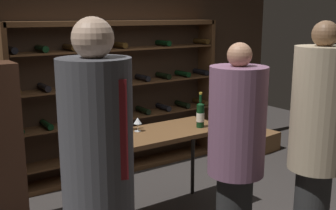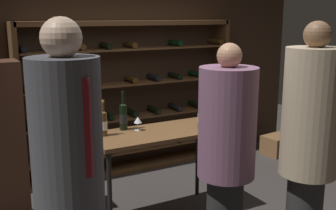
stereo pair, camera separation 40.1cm
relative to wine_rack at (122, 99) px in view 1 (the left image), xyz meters
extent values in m
cube|color=#3D2B1E|center=(-0.15, 0.21, 0.36)|extent=(5.93, 0.10, 2.72)
cube|color=brown|center=(-1.47, 0.00, 0.01)|extent=(0.06, 0.32, 2.03)
cube|color=brown|center=(1.45, 0.00, 0.01)|extent=(0.06, 0.32, 2.03)
cube|color=brown|center=(-0.01, 0.00, 0.99)|extent=(2.92, 0.32, 0.06)
cube|color=brown|center=(-0.01, 0.00, -0.98)|extent=(2.92, 0.32, 0.06)
cube|color=brown|center=(-0.01, 0.00, -0.71)|extent=(2.84, 0.32, 0.02)
cylinder|color=black|center=(-0.69, 0.00, -0.66)|extent=(0.08, 0.30, 0.08)
cylinder|color=#4C3314|center=(-0.35, 0.00, -0.66)|extent=(0.08, 0.30, 0.08)
cylinder|color=#4C3314|center=(-0.01, 0.00, -0.66)|extent=(0.08, 0.30, 0.08)
cylinder|color=#4C3314|center=(0.33, 0.00, -0.66)|extent=(0.08, 0.30, 0.08)
cylinder|color=black|center=(0.67, 0.00, -0.66)|extent=(0.08, 0.30, 0.08)
cylinder|color=black|center=(1.01, 0.00, -0.66)|extent=(0.08, 0.30, 0.08)
cylinder|color=black|center=(1.35, 0.00, -0.66)|extent=(0.08, 0.30, 0.08)
cube|color=brown|center=(-0.01, 0.00, -0.26)|extent=(2.84, 0.32, 0.02)
cylinder|color=black|center=(-1.37, 0.00, -0.20)|extent=(0.08, 0.30, 0.08)
cylinder|color=black|center=(-1.03, 0.00, -0.20)|extent=(0.08, 0.30, 0.08)
cylinder|color=black|center=(-0.69, 0.00, -0.20)|extent=(0.08, 0.30, 0.08)
cylinder|color=black|center=(-0.35, 0.00, -0.20)|extent=(0.08, 0.30, 0.08)
cylinder|color=black|center=(-0.01, 0.00, -0.20)|extent=(0.08, 0.30, 0.08)
cylinder|color=black|center=(0.33, 0.00, -0.20)|extent=(0.08, 0.30, 0.08)
cylinder|color=black|center=(0.67, 0.00, -0.20)|extent=(0.08, 0.30, 0.08)
cylinder|color=black|center=(1.01, 0.00, -0.20)|extent=(0.08, 0.30, 0.08)
cylinder|color=#4C3314|center=(1.35, 0.00, -0.20)|extent=(0.08, 0.30, 0.08)
cube|color=brown|center=(-0.01, 0.00, 0.20)|extent=(2.84, 0.32, 0.02)
cylinder|color=#4C3314|center=(-1.37, 0.00, 0.26)|extent=(0.08, 0.30, 0.08)
cylinder|color=black|center=(-1.03, 0.00, 0.26)|extent=(0.08, 0.30, 0.08)
cylinder|color=#4C3314|center=(-0.69, 0.00, 0.26)|extent=(0.08, 0.30, 0.08)
cylinder|color=#4C3314|center=(-0.01, 0.00, 0.26)|extent=(0.08, 0.30, 0.08)
cylinder|color=black|center=(0.33, 0.00, 0.26)|extent=(0.08, 0.30, 0.08)
cylinder|color=black|center=(0.67, 0.00, 0.26)|extent=(0.08, 0.30, 0.08)
cylinder|color=black|center=(1.01, 0.00, 0.26)|extent=(0.08, 0.30, 0.08)
cylinder|color=black|center=(1.35, 0.00, 0.26)|extent=(0.08, 0.30, 0.08)
cube|color=brown|center=(-0.01, 0.00, 0.66)|extent=(2.84, 0.32, 0.02)
cylinder|color=black|center=(-1.37, 0.00, 0.71)|extent=(0.08, 0.30, 0.08)
cylinder|color=black|center=(-1.03, 0.00, 0.71)|extent=(0.08, 0.30, 0.08)
cylinder|color=#4C3314|center=(-0.69, 0.00, 0.71)|extent=(0.08, 0.30, 0.08)
cylinder|color=black|center=(-0.35, 0.00, 0.71)|extent=(0.08, 0.30, 0.08)
cylinder|color=#4C3314|center=(-0.01, 0.00, 0.71)|extent=(0.08, 0.30, 0.08)
cylinder|color=black|center=(0.67, 0.00, 0.71)|extent=(0.08, 0.30, 0.08)
cylinder|color=#4C3314|center=(1.35, 0.00, 0.71)|extent=(0.08, 0.30, 0.08)
cube|color=brown|center=(-0.33, -1.41, -0.09)|extent=(1.39, 0.61, 0.04)
cylinder|color=black|center=(-0.97, -1.67, -0.56)|extent=(0.04, 0.04, 0.90)
cylinder|color=black|center=(0.31, -1.67, -0.56)|extent=(0.04, 0.04, 0.90)
cylinder|color=black|center=(-0.97, -1.15, -0.56)|extent=(0.04, 0.04, 0.90)
cylinder|color=black|center=(0.31, -1.15, -0.56)|extent=(0.04, 0.04, 0.90)
cylinder|color=tan|center=(0.19, -2.88, 0.38)|extent=(0.43, 0.43, 0.97)
sphere|color=brown|center=(0.19, -2.88, 0.95)|extent=(0.20, 0.20, 0.20)
cylinder|color=#7A516B|center=(-0.26, -2.45, 0.26)|extent=(0.46, 0.46, 0.89)
sphere|color=#AD7A5B|center=(-0.26, -2.45, 0.79)|extent=(0.20, 0.20, 0.20)
cube|color=olive|center=(-0.25, -2.22, 0.36)|extent=(0.05, 0.01, 0.50)
cylinder|color=#4C4C51|center=(-1.62, -2.73, 0.38)|extent=(0.41, 0.41, 0.97)
sphere|color=beige|center=(-1.62, -2.73, 0.97)|extent=(0.23, 0.23, 0.23)
cube|color=maroon|center=(-1.56, -2.93, 0.50)|extent=(0.05, 0.02, 0.55)
cube|color=brown|center=(2.22, -0.51, -0.86)|extent=(0.52, 0.39, 0.29)
cylinder|color=#4C3314|center=(-0.88, -1.29, 0.05)|extent=(0.07, 0.07, 0.23)
cone|color=#4C3314|center=(-0.88, -1.29, 0.18)|extent=(0.07, 0.07, 0.03)
cylinder|color=#4C3314|center=(-0.88, -1.29, 0.23)|extent=(0.03, 0.03, 0.08)
cylinder|color=#B7932D|center=(-0.88, -1.29, 0.28)|extent=(0.03, 0.03, 0.02)
cylinder|color=silver|center=(-0.88, -1.29, 0.04)|extent=(0.08, 0.08, 0.09)
cylinder|color=black|center=(0.11, -1.52, 0.06)|extent=(0.08, 0.08, 0.25)
cone|color=black|center=(0.11, -1.52, 0.19)|extent=(0.08, 0.08, 0.03)
cylinder|color=black|center=(0.11, -1.52, 0.25)|extent=(0.03, 0.03, 0.08)
cylinder|color=#B7932D|center=(0.11, -1.52, 0.30)|extent=(0.03, 0.03, 0.02)
cylinder|color=silver|center=(0.11, -1.52, 0.05)|extent=(0.08, 0.08, 0.09)
cylinder|color=black|center=(-0.62, -1.19, 0.06)|extent=(0.08, 0.08, 0.26)
cone|color=black|center=(-0.62, -1.19, 0.21)|extent=(0.08, 0.08, 0.03)
cylinder|color=black|center=(-0.62, -1.19, 0.27)|extent=(0.03, 0.03, 0.10)
cylinder|color=black|center=(-0.62, -1.19, 0.33)|extent=(0.03, 0.03, 0.02)
cylinder|color=black|center=(-0.62, -1.19, 0.05)|extent=(0.08, 0.08, 0.10)
cylinder|color=silver|center=(-0.51, -1.29, -0.06)|extent=(0.07, 0.07, 0.00)
cylinder|color=silver|center=(-0.51, -1.29, -0.02)|extent=(0.01, 0.01, 0.08)
cone|color=silver|center=(-0.51, -1.29, 0.05)|extent=(0.08, 0.08, 0.06)
cylinder|color=#590A14|center=(-0.51, -1.29, 0.03)|extent=(0.05, 0.05, 0.02)
camera|label=1|loc=(-2.54, -4.78, 1.09)|focal=44.02mm
camera|label=2|loc=(-2.20, -4.99, 1.09)|focal=44.02mm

